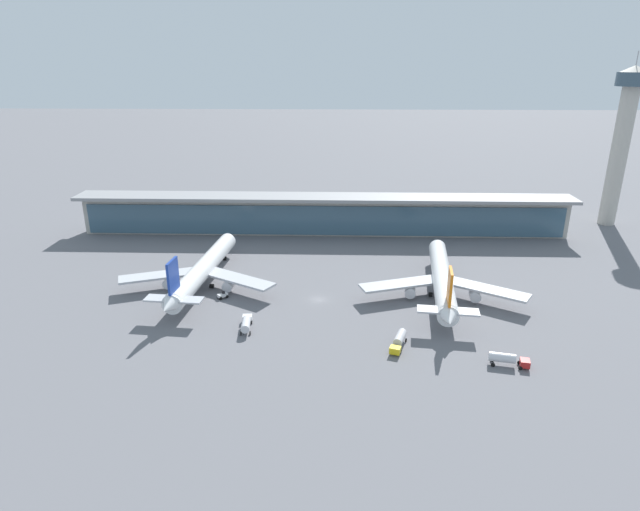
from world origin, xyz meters
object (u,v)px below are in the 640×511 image
Objects in this scene: airliner_left_stand at (203,270)px; airliner_centre_stand at (442,279)px; service_truck_mid_apron_red at (507,359)px; service_truck_by_tail_white at (246,323)px; service_truck_near_nose_yellow at (399,340)px; service_truck_under_wing_white at (223,295)px; control_tower at (623,134)px.

airliner_left_stand is 69.30m from airliner_centre_stand.
service_truck_by_tail_white is (-59.75, 14.97, 0.00)m from service_truck_mid_apron_red.
service_truck_near_nose_yellow reaches higher than service_truck_under_wing_white.
airliner_centre_stand is at bearing 101.65° from service_truck_mid_apron_red.
airliner_left_stand is 166.98m from control_tower.
service_truck_by_tail_white reaches higher than service_truck_under_wing_white.
service_truck_mid_apron_red is at bearing -123.36° from control_tower.
airliner_centre_stand is at bearing 23.00° from service_truck_by_tail_white.
service_truck_under_wing_white is (-46.59, 25.61, -0.83)m from service_truck_near_nose_yellow.
service_truck_by_tail_white is at bearing 168.45° from service_truck_near_nose_yellow.
airliner_left_stand is at bearing 122.59° from service_truck_by_tail_white.
service_truck_by_tail_white is at bearing -61.94° from service_truck_under_wing_white.
service_truck_under_wing_white is at bearing -49.24° from airliner_left_stand.
service_truck_under_wing_white is 0.37× the size of service_truck_mid_apron_red.
service_truck_under_wing_white is at bearing -151.52° from control_tower.
service_truck_under_wing_white is at bearing -176.24° from airliner_centre_stand.
airliner_centre_stand is 62.00m from service_truck_under_wing_white.
service_truck_under_wing_white is 20.48m from service_truck_by_tail_white.
service_truck_by_tail_white is 166.32m from control_tower.
control_tower is at bearing 42.31° from airliner_centre_stand.
service_truck_near_nose_yellow is 0.13× the size of control_tower.
service_truck_mid_apron_red is at bearing -18.04° from service_truck_near_nose_yellow.
service_truck_mid_apron_red is (7.65, -37.09, -3.36)m from airliner_centre_stand.
airliner_left_stand is 64.03m from service_truck_near_nose_yellow.
service_truck_under_wing_white is at bearing 154.54° from service_truck_mid_apron_red.
service_truck_mid_apron_red is at bearing -28.47° from airliner_left_stand.
service_truck_under_wing_white is 76.84m from service_truck_mid_apron_red.
service_truck_mid_apron_red is 61.59m from service_truck_by_tail_white.
airliner_centre_stand is 38.02m from service_truck_mid_apron_red.
service_truck_mid_apron_red and service_truck_by_tail_white have the same top height.
service_truck_mid_apron_red is (76.79, -41.64, -3.36)m from airliner_left_stand.
service_truck_near_nose_yellow is 23.96m from service_truck_mid_apron_red.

